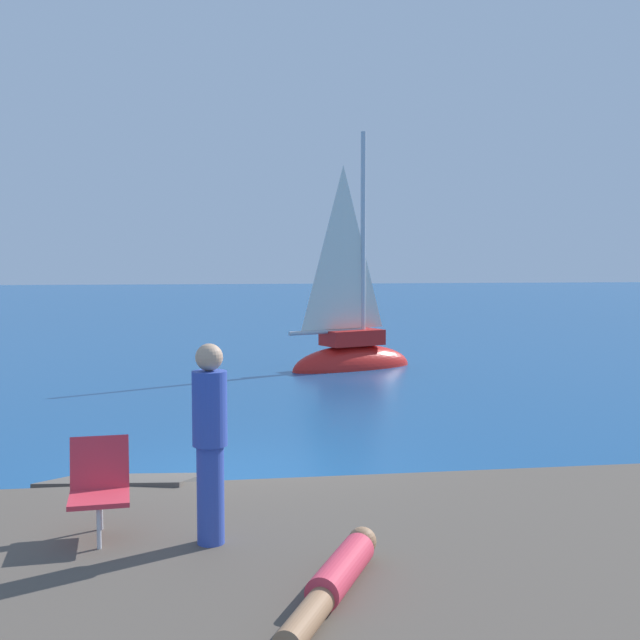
% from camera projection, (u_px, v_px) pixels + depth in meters
% --- Properties ---
extents(ground_plane, '(160.00, 160.00, 0.00)m').
position_uv_depth(ground_plane, '(241.00, 481.00, 10.24)').
color(ground_plane, navy).
extents(shore_ledge, '(8.19, 4.17, 0.51)m').
position_uv_depth(shore_ledge, '(316.00, 579.00, 6.45)').
color(shore_ledge, brown).
rests_on(shore_ledge, ground).
extents(boulder_seaward, '(1.05, 1.28, 0.77)m').
position_uv_depth(boulder_seaward, '(423.00, 523.00, 8.62)').
color(boulder_seaward, '#544E43').
rests_on(boulder_seaward, ground).
extents(boulder_inland, '(1.83, 1.73, 1.13)m').
position_uv_depth(boulder_inland, '(125.00, 518.00, 8.76)').
color(boulder_inland, '#554E46').
rests_on(boulder_inland, ground).
extents(sailboat_near, '(3.66, 2.44, 6.61)m').
position_uv_depth(sailboat_near, '(352.00, 354.00, 20.74)').
color(sailboat_near, red).
rests_on(sailboat_near, ground).
extents(person_sunbather, '(0.93, 1.62, 0.25)m').
position_uv_depth(person_sunbather, '(336.00, 578.00, 5.53)').
color(person_sunbather, '#DB384C').
rests_on(person_sunbather, shore_ledge).
extents(person_standing, '(0.28, 0.28, 1.62)m').
position_uv_depth(person_standing, '(210.00, 438.00, 6.47)').
color(person_standing, '#334CB2').
rests_on(person_standing, shore_ledge).
extents(beach_chair, '(0.53, 0.63, 0.80)m').
position_uv_depth(beach_chair, '(99.00, 483.00, 6.68)').
color(beach_chair, '#E03342').
rests_on(beach_chair, shore_ledge).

